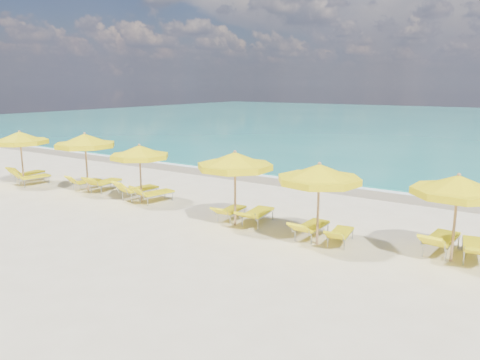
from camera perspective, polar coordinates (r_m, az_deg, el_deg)
The scene contains 23 objects.
ground_plane at distance 16.22m, azimuth -2.97°, elevation -5.05°, with size 120.00×120.00×0.00m, color beige.
ocean at distance 61.30m, azimuth 25.25°, elevation 6.23°, with size 120.00×80.00×0.30m, color #167E74.
wet_sand_band at distance 22.39m, azimuth 8.47°, elevation -0.47°, with size 120.00×2.60×0.01m, color tan.
foam_line at distance 23.10m, azimuth 9.33°, elevation -0.12°, with size 120.00×1.20×0.03m, color white.
whitecap_near at distance 33.50m, azimuth 6.34°, elevation 3.62°, with size 14.00×0.36×0.05m, color white.
umbrella_0 at distance 23.99m, azimuth -25.25°, elevation 4.62°, with size 2.62×2.62×2.55m.
umbrella_1 at distance 21.31m, azimuth -18.38°, elevation 4.51°, with size 3.38×3.38×2.61m.
umbrella_2 at distance 18.82m, azimuth -12.16°, elevation 3.30°, with size 2.87×2.87×2.35m.
umbrella_3 at distance 15.27m, azimuth -0.62°, elevation 2.27°, with size 3.32×3.32×2.54m.
umbrella_4 at distance 13.60m, azimuth 9.64°, elevation 0.67°, with size 2.90×2.90×2.47m.
umbrella_5 at distance 13.35m, azimuth 25.04°, elevation -0.71°, with size 3.03×3.03×2.41m.
lounger_0_left at distance 24.95m, azimuth -24.35°, elevation 0.39°, with size 0.89×1.87×0.87m.
lounger_0_right at distance 23.97m, azimuth -23.87°, elevation -0.01°, with size 0.80×1.79×0.83m.
lounger_1_left at distance 22.20m, azimuth -18.25°, elevation -0.52°, with size 0.64×1.61×0.74m.
lounger_1_right at distance 21.52m, azimuth -16.09°, elevation -0.66°, with size 0.91×1.99×0.82m.
lounger_2_left at distance 19.70m, azimuth -12.21°, elevation -1.56°, with size 0.85×1.98×0.91m.
lounger_2_right at distance 19.00m, azimuth -10.25°, elevation -2.03°, with size 0.93×1.87×0.83m.
lounger_3_left at distance 16.37m, azimuth -1.10°, elevation -4.16°, with size 0.70×1.71×0.66m.
lounger_3_right at distance 15.87m, azimuth 2.12°, elevation -4.57°, with size 0.87×2.02×0.71m.
lounger_4_left at distance 14.62m, azimuth 8.68°, elevation -6.16°, with size 0.62×1.85×0.75m.
lounger_4_right at distance 14.26m, azimuth 12.12°, elevation -6.85°, with size 0.75×1.69×0.67m.
lounger_5_left at distance 14.37m, azimuth 23.27°, elevation -7.24°, with size 0.81×2.07×0.82m.
lounger_5_right at distance 14.22m, azimuth 26.71°, elevation -7.81°, with size 0.95×2.01×0.72m.
Camera 1 is at (9.37, -12.40, 4.67)m, focal length 35.00 mm.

